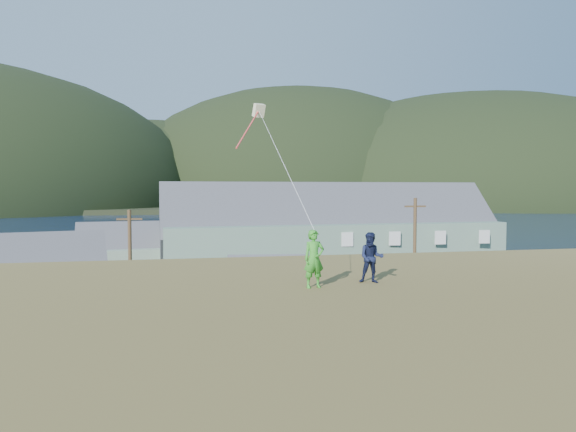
% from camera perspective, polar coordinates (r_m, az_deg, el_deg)
% --- Properties ---
extents(ground, '(900.00, 900.00, 0.00)m').
position_cam_1_polar(ground, '(34.20, -9.78, -13.87)').
color(ground, '#0A1638').
rests_on(ground, ground).
extents(grass_strip, '(110.00, 8.00, 0.10)m').
position_cam_1_polar(grass_strip, '(32.27, -9.69, -14.81)').
color(grass_strip, '#4C3D19').
rests_on(grass_strip, ground).
extents(waterfront_lot, '(72.00, 36.00, 0.12)m').
position_cam_1_polar(waterfront_lot, '(50.69, -10.25, -8.24)').
color(waterfront_lot, '#28282B').
rests_on(waterfront_lot, ground).
extents(wharf, '(26.00, 14.00, 0.90)m').
position_cam_1_polar(wharf, '(73.53, -15.24, -4.49)').
color(wharf, gray).
rests_on(wharf, ground).
extents(far_shore, '(900.00, 320.00, 2.00)m').
position_cam_1_polar(far_shore, '(362.83, -11.04, 1.54)').
color(far_shore, black).
rests_on(far_shore, ground).
extents(far_hills, '(760.00, 265.00, 143.00)m').
position_cam_1_polar(far_hills, '(314.31, -4.52, 1.55)').
color(far_hills, black).
rests_on(far_hills, ground).
extents(lodge, '(37.16, 12.46, 12.87)m').
position_cam_1_polar(lodge, '(56.20, 4.99, -2.07)').
color(lodge, slate).
rests_on(lodge, waterfront_lot).
extents(shed_palegreen_near, '(11.50, 8.68, 7.50)m').
position_cam_1_polar(shed_palegreen_near, '(48.18, -25.69, -5.75)').
color(shed_palegreen_near, gray).
rests_on(shed_palegreen_near, waterfront_lot).
extents(shed_white, '(7.47, 5.42, 5.53)m').
position_cam_1_polar(shed_white, '(41.20, -1.88, -7.85)').
color(shed_white, silver).
rests_on(shed_white, waterfront_lot).
extents(shed_palegreen_far, '(12.14, 7.86, 7.71)m').
position_cam_1_polar(shed_palegreen_far, '(58.39, -16.93, -3.98)').
color(shed_palegreen_far, gray).
rests_on(shed_palegreen_far, waterfront_lot).
extents(utility_poles, '(31.23, 0.24, 9.15)m').
position_cam_1_polar(utility_poles, '(34.65, -11.76, -6.07)').
color(utility_poles, '#47331E').
rests_on(utility_poles, waterfront_lot).
extents(parked_cars, '(22.23, 11.68, 1.49)m').
position_cam_1_polar(parked_cars, '(57.54, -19.73, -6.25)').
color(parked_cars, black).
rests_on(parked_cars, waterfront_lot).
extents(kite_flyer_green, '(0.62, 0.45, 1.59)m').
position_cam_1_polar(kite_flyer_green, '(14.06, 2.91, -4.78)').
color(kite_flyer_green, green).
rests_on(kite_flyer_green, hillside).
extents(kite_flyer_navy, '(0.85, 0.76, 1.46)m').
position_cam_1_polar(kite_flyer_navy, '(14.98, 9.25, -4.59)').
color(kite_flyer_navy, '#141A38').
rests_on(kite_flyer_navy, hillside).
extents(kite_rig, '(0.91, 4.37, 9.30)m').
position_cam_1_polar(kite_rig, '(21.79, -3.37, 11.21)').
color(kite_rig, beige).
rests_on(kite_rig, ground).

